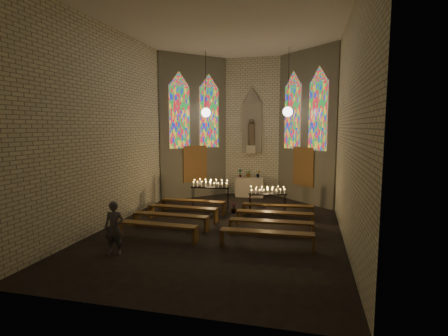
{
  "coord_description": "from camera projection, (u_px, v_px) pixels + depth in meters",
  "views": [
    {
      "loc": [
        2.88,
        -11.83,
        3.54
      ],
      "look_at": [
        -0.28,
        1.08,
        1.96
      ],
      "focal_mm": 28.0,
      "sensor_mm": 36.0,
      "label": 1
    }
  ],
  "objects": [
    {
      "name": "votive_stand_right",
      "position": [
        268.0,
        192.0,
        13.93
      ],
      "size": [
        1.55,
        0.77,
        1.11
      ],
      "rotation": [
        0.0,
        0.0,
        0.29
      ],
      "color": "black",
      "rests_on": "ground"
    },
    {
      "name": "pew_left_0",
      "position": [
        193.0,
        202.0,
        14.43
      ],
      "size": [
        2.73,
        0.47,
        0.52
      ],
      "rotation": [
        0.0,
        0.0,
        -0.03
      ],
      "color": "brown",
      "rests_on": "ground"
    },
    {
      "name": "pew_right_0",
      "position": [
        278.0,
        207.0,
        13.61
      ],
      "size": [
        2.73,
        0.47,
        0.52
      ],
      "rotation": [
        0.0,
        0.0,
        0.03
      ],
      "color": "brown",
      "rests_on": "ground"
    },
    {
      "name": "pew_left_1",
      "position": [
        183.0,
        209.0,
        13.28
      ],
      "size": [
        2.73,
        0.47,
        0.52
      ],
      "rotation": [
        0.0,
        0.0,
        -0.03
      ],
      "color": "brown",
      "rests_on": "ground"
    },
    {
      "name": "flower_vase_center",
      "position": [
        249.0,
        173.0,
        17.58
      ],
      "size": [
        0.36,
        0.32,
        0.4
      ],
      "primitive_type": "imported",
      "rotation": [
        0.0,
        0.0,
        0.02
      ],
      "color": "#4C723F",
      "rests_on": "altar"
    },
    {
      "name": "altar",
      "position": [
        250.0,
        187.0,
        17.7
      ],
      "size": [
        1.4,
        0.6,
        1.0
      ],
      "primitive_type": "cube",
      "color": "beige",
      "rests_on": "ground"
    },
    {
      "name": "flower_vase_left",
      "position": [
        240.0,
        173.0,
        17.67
      ],
      "size": [
        0.23,
        0.17,
        0.4
      ],
      "primitive_type": "imported",
      "rotation": [
        0.0,
        0.0,
        -0.13
      ],
      "color": "#4C723F",
      "rests_on": "altar"
    },
    {
      "name": "pew_left_2",
      "position": [
        171.0,
        217.0,
        12.12
      ],
      "size": [
        2.73,
        0.47,
        0.52
      ],
      "rotation": [
        0.0,
        0.0,
        -0.03
      ],
      "color": "brown",
      "rests_on": "ground"
    },
    {
      "name": "aisle_flower_pot",
      "position": [
        234.0,
        208.0,
        14.44
      ],
      "size": [
        0.28,
        0.28,
        0.38
      ],
      "primitive_type": "imported",
      "rotation": [
        0.0,
        0.0,
        0.43
      ],
      "color": "#4C723F",
      "rests_on": "ground"
    },
    {
      "name": "visitor",
      "position": [
        114.0,
        228.0,
        9.68
      ],
      "size": [
        0.61,
        0.46,
        1.49
      ],
      "primitive_type": "imported",
      "rotation": [
        0.0,
        0.0,
        0.21
      ],
      "color": "#4F4D58",
      "rests_on": "ground"
    },
    {
      "name": "votive_stand_left",
      "position": [
        210.0,
        185.0,
        15.01
      ],
      "size": [
        1.67,
        0.52,
        1.21
      ],
      "rotation": [
        0.0,
        0.0,
        0.08
      ],
      "color": "black",
      "rests_on": "ground"
    },
    {
      "name": "flower_vase_right",
      "position": [
        258.0,
        174.0,
        17.52
      ],
      "size": [
        0.25,
        0.23,
        0.36
      ],
      "primitive_type": "imported",
      "rotation": [
        0.0,
        0.0,
        0.42
      ],
      "color": "#4C723F",
      "rests_on": "altar"
    },
    {
      "name": "floor",
      "position": [
        224.0,
        226.0,
        12.51
      ],
      "size": [
        12.0,
        12.0,
        0.0
      ],
      "primitive_type": "plane",
      "color": "black",
      "rests_on": "ground"
    },
    {
      "name": "pew_left_3",
      "position": [
        156.0,
        226.0,
        10.96
      ],
      "size": [
        2.73,
        0.47,
        0.52
      ],
      "rotation": [
        0.0,
        0.0,
        -0.03
      ],
      "color": "brown",
      "rests_on": "ground"
    },
    {
      "name": "pew_right_3",
      "position": [
        267.0,
        235.0,
        10.14
      ],
      "size": [
        2.73,
        0.47,
        0.52
      ],
      "rotation": [
        0.0,
        0.0,
        0.03
      ],
      "color": "brown",
      "rests_on": "ground"
    },
    {
      "name": "pew_right_2",
      "position": [
        271.0,
        223.0,
        11.3
      ],
      "size": [
        2.73,
        0.47,
        0.52
      ],
      "rotation": [
        0.0,
        0.0,
        0.03
      ],
      "color": "brown",
      "rests_on": "ground"
    },
    {
      "name": "room",
      "position": [
        243.0,
        123.0,
        15.32
      ],
      "size": [
        8.22,
        12.43,
        7.0
      ],
      "color": "beige",
      "rests_on": "ground"
    },
    {
      "name": "pew_right_1",
      "position": [
        275.0,
        214.0,
        12.45
      ],
      "size": [
        2.73,
        0.47,
        0.52
      ],
      "rotation": [
        0.0,
        0.0,
        0.03
      ],
      "color": "brown",
      "rests_on": "ground"
    }
  ]
}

